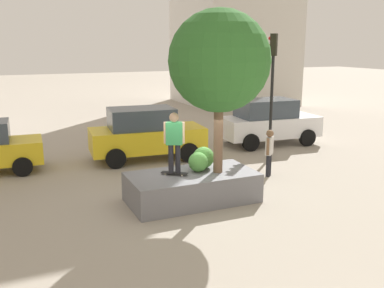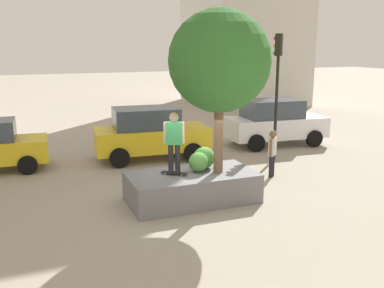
# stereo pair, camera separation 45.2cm
# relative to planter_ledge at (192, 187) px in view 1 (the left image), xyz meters

# --- Properties ---
(ground_plane) EXTENTS (120.00, 120.00, 0.00)m
(ground_plane) POSITION_rel_planter_ledge_xyz_m (0.05, 0.31, -0.44)
(ground_plane) COLOR #9E9384
(planter_ledge) EXTENTS (3.82, 1.95, 0.88)m
(planter_ledge) POSITION_rel_planter_ledge_xyz_m (0.00, 0.00, 0.00)
(planter_ledge) COLOR slate
(planter_ledge) RESTS_ON ground
(plaza_tree) EXTENTS (2.95, 2.95, 4.78)m
(plaza_tree) POSITION_rel_planter_ledge_xyz_m (0.77, -0.19, 3.73)
(plaza_tree) COLOR brown
(plaza_tree) RESTS_ON planter_ledge
(boxwood_shrub) EXTENTS (0.67, 0.67, 0.67)m
(boxwood_shrub) POSITION_rel_planter_ledge_xyz_m (0.56, 0.39, 0.77)
(boxwood_shrub) COLOR #4C8C3D
(boxwood_shrub) RESTS_ON planter_ledge
(hedge_clump) EXTENTS (0.60, 0.60, 0.60)m
(hedge_clump) POSITION_rel_planter_ledge_xyz_m (0.24, 0.09, 0.74)
(hedge_clump) COLOR #4C8C3D
(hedge_clump) RESTS_ON planter_ledge
(skateboard) EXTENTS (0.76, 0.66, 0.07)m
(skateboard) POSITION_rel_planter_ledge_xyz_m (-0.54, 0.06, 0.50)
(skateboard) COLOR black
(skateboard) RESTS_ON planter_ledge
(skateboarder) EXTENTS (0.57, 0.38, 1.79)m
(skateboarder) POSITION_rel_planter_ledge_xyz_m (-0.54, 0.06, 1.54)
(skateboarder) COLOR black
(skateboarder) RESTS_ON skateboard
(sedan_parked) EXTENTS (4.75, 2.48, 2.14)m
(sedan_parked) POSITION_rel_planter_ledge_xyz_m (0.24, 5.24, 0.65)
(sedan_parked) COLOR gold
(sedan_parked) RESTS_ON ground
(police_car) EXTENTS (4.73, 2.41, 2.14)m
(police_car) POSITION_rel_planter_ledge_xyz_m (6.38, 5.57, 0.65)
(police_car) COLOR white
(police_car) RESTS_ON ground
(traffic_light_corner) EXTENTS (0.37, 0.37, 5.04)m
(traffic_light_corner) POSITION_rel_planter_ledge_xyz_m (4.87, 3.17, 2.97)
(traffic_light_corner) COLOR black
(traffic_light_corner) RESTS_ON ground
(pedestrian_crossing) EXTENTS (0.46, 0.45, 1.70)m
(pedestrian_crossing) POSITION_rel_planter_ledge_xyz_m (3.56, 1.23, 0.54)
(pedestrian_crossing) COLOR black
(pedestrian_crossing) RESTS_ON ground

